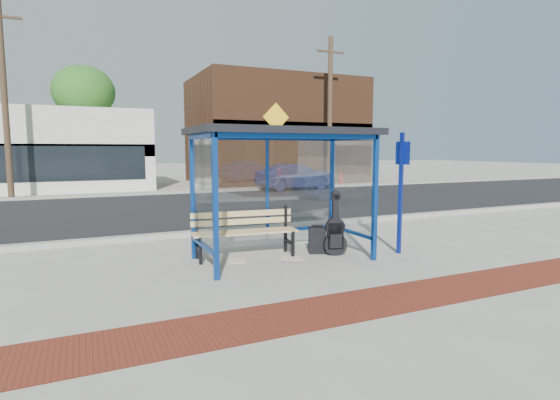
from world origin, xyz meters
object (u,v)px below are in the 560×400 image
suitcase (317,240)px  bench (244,230)px  guitar_bag (335,233)px  backpack (340,245)px  fire_hydrant (341,179)px  parked_car (295,177)px

suitcase → bench: bearing=-170.3°
guitar_bag → backpack: (0.16, 0.06, -0.26)m
bench → fire_hydrant: (10.43, 13.04, -0.11)m
bench → parked_car: 14.12m
bench → parked_car: size_ratio=0.50×
bench → fire_hydrant: bearing=56.9°
suitcase → fire_hydrant: size_ratio=0.73×
suitcase → parked_car: 13.76m
bench → suitcase: (1.40, -0.32, -0.27)m
backpack → parked_car: 13.80m
backpack → fire_hydrant: size_ratio=0.49×
backpack → fire_hydrant: fire_hydrant is taller
guitar_bag → suitcase: guitar_bag is taller
guitar_bag → fire_hydrant: size_ratio=1.53×
bench → suitcase: bench is taller
backpack → parked_car: (5.34, 12.72, 0.48)m
parked_car → fire_hydrant: parked_car is taller
guitar_bag → suitcase: size_ratio=2.09×
parked_car → backpack: bearing=154.5°
suitcase → backpack: 0.46m
guitar_bag → fire_hydrant: 16.22m
bench → guitar_bag: (1.64, -0.60, -0.09)m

